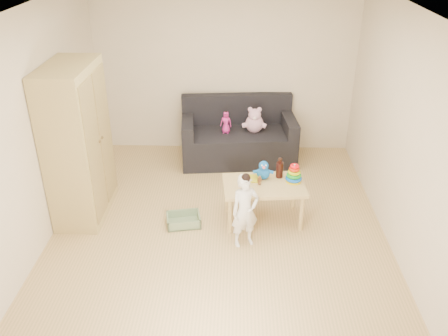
{
  "coord_description": "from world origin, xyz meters",
  "views": [
    {
      "loc": [
        0.21,
        -4.9,
        3.37
      ],
      "look_at": [
        0.05,
        0.25,
        0.65
      ],
      "focal_mm": 38.0,
      "sensor_mm": 36.0,
      "label": 1
    }
  ],
  "objects_px": {
    "play_table": "(263,202)",
    "wardrobe": "(78,143)",
    "toddler": "(245,212)",
    "sofa": "(238,146)"
  },
  "relations": [
    {
      "from": "play_table",
      "to": "toddler",
      "type": "distance_m",
      "value": 0.58
    },
    {
      "from": "wardrobe",
      "to": "play_table",
      "type": "xyz_separation_m",
      "value": [
        2.26,
        -0.15,
        -0.7
      ]
    },
    {
      "from": "wardrobe",
      "to": "play_table",
      "type": "height_order",
      "value": "wardrobe"
    },
    {
      "from": "play_table",
      "to": "toddler",
      "type": "relative_size",
      "value": 1.12
    },
    {
      "from": "wardrobe",
      "to": "play_table",
      "type": "distance_m",
      "value": 2.37
    },
    {
      "from": "play_table",
      "to": "wardrobe",
      "type": "bearing_deg",
      "value": 176.21
    },
    {
      "from": "sofa",
      "to": "wardrobe",
      "type": "bearing_deg",
      "value": -147.3
    },
    {
      "from": "wardrobe",
      "to": "toddler",
      "type": "bearing_deg",
      "value": -17.74
    },
    {
      "from": "sofa",
      "to": "play_table",
      "type": "xyz_separation_m",
      "value": [
        0.31,
        -1.68,
        0.02
      ]
    },
    {
      "from": "toddler",
      "to": "sofa",
      "type": "bearing_deg",
      "value": 69.42
    }
  ]
}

